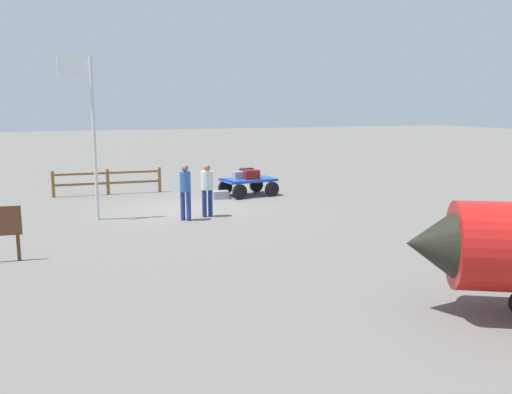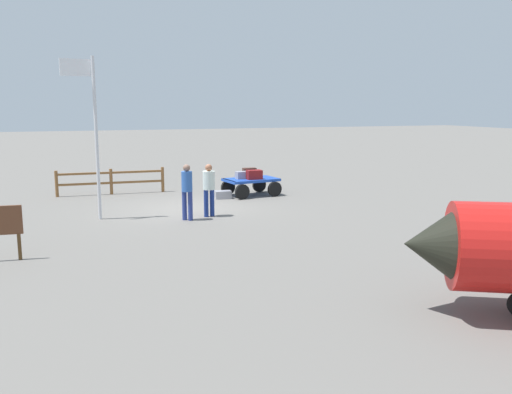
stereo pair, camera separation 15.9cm
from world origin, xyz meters
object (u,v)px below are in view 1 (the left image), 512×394
Objects in this scene: luggage_cart at (248,183)px; suitcase_maroon at (247,173)px; suitcase_dark at (220,195)px; worker_lead at (207,186)px; suitcase_tan at (252,175)px; suitcase_navy at (240,175)px; flagpole at (90,125)px; worker_trailing at (185,188)px.

luggage_cart is 4.07× the size of suitcase_maroon.
suitcase_dark is 3.41m from worker_lead.
suitcase_tan reaches higher than suitcase_dark.
suitcase_navy is at bearing -13.06° from luggage_cart.
suitcase_maroon is 1.62m from suitcase_dark.
worker_lead is at bearing 49.65° from suitcase_tan.
suitcase_navy reaches higher than luggage_cart.
worker_lead is (2.64, 3.69, 0.14)m from suitcase_maroon.
luggage_cart is 3.74× the size of suitcase_tan.
suitcase_dark is at bearing 21.34° from suitcase_navy.
worker_lead is at bearing 54.46° from suitcase_maroon.
suitcase_navy is 0.35× the size of worker_lead.
suitcase_maroon is 6.97m from flagpole.
suitcase_dark is 4.03m from worker_trailing.
worker_trailing is at bearing 47.49° from luggage_cart.
suitcase_tan is 0.35× the size of worker_lead.
flagpole is (5.96, 2.31, 2.04)m from suitcase_tan.
suitcase_tan is at bearing -158.80° from flagpole.
suitcase_maroon is 0.62m from suitcase_tan.
luggage_cart is at bearing 166.94° from suitcase_navy.
flagpole reaches higher than suitcase_maroon.
worker_lead is at bearing 56.16° from suitcase_navy.
suitcase_maroon is at bearing -152.34° from suitcase_dark.
suitcase_maroon reaches higher than luggage_cart.
worker_trailing is (0.76, 0.31, 0.00)m from worker_lead.
suitcase_maroon is at bearing -102.94° from luggage_cart.
flagpole is (4.70, 2.26, 2.73)m from suitcase_dark.
worker_lead is at bearing -158.04° from worker_trailing.
suitcase_tan is 1.44m from suitcase_dark.
flagpole is (5.90, 2.55, 2.39)m from luggage_cart.
worker_lead is 3.92m from flagpole.
suitcase_dark is 0.38× the size of worker_lead.
suitcase_tan is 4.04m from worker_lead.
suitcase_dark is at bearing -114.08° from worker_lead.
suitcase_navy is 0.93× the size of suitcase_dark.
suitcase_navy is at bearing -129.42° from worker_trailing.
worker_trailing reaches higher than suitcase_tan.
suitcase_dark is 5.88m from flagpole.
flagpole is at bearing 25.64° from suitcase_dark.
worker_trailing is (3.31, 3.61, 0.50)m from luggage_cart.
suitcase_maroon is 0.85× the size of suitcase_dark.
suitcase_tan is at bearing -134.95° from worker_trailing.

